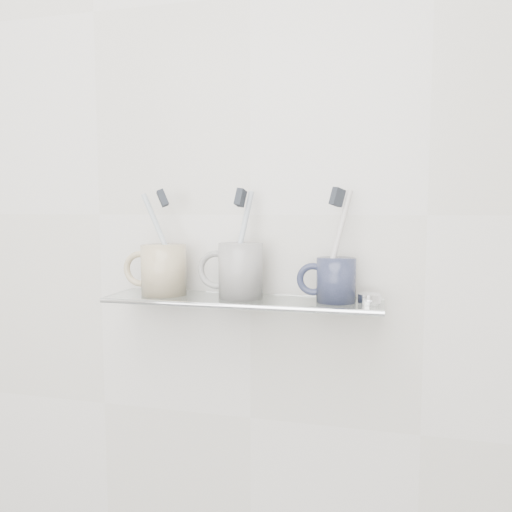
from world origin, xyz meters
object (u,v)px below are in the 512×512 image
(mug_left, at_px, (164,270))
(mug_right, at_px, (336,280))
(mug_center, at_px, (241,271))
(shelf_glass, at_px, (242,300))

(mug_left, distance_m, mug_right, 0.32)
(mug_center, bearing_deg, shelf_glass, -46.64)
(mug_left, distance_m, mug_center, 0.15)
(shelf_glass, bearing_deg, mug_left, 178.13)
(mug_center, distance_m, mug_right, 0.17)
(mug_left, xyz_separation_m, mug_center, (0.15, 0.00, 0.00))
(shelf_glass, bearing_deg, mug_right, 1.70)
(shelf_glass, relative_size, mug_right, 6.51)
(mug_left, relative_size, mug_center, 0.95)
(shelf_glass, relative_size, mug_left, 5.29)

